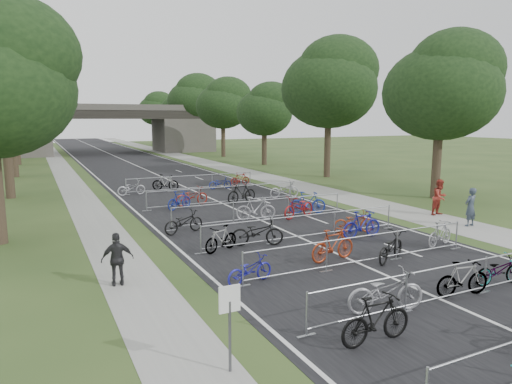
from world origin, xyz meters
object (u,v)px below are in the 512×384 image
at_px(overpass_bridge, 107,129).
at_px(pedestrian_b, 440,197).
at_px(park_sign, 230,312).
at_px(pedestrian_c, 117,260).
at_px(pedestrian_a, 470,207).

distance_m(overpass_bridge, pedestrian_b, 53.76).
xyz_separation_m(park_sign, pedestrian_c, (-1.18, 5.96, -0.44)).
bearing_deg(park_sign, pedestrian_c, 101.24).
relative_size(park_sign, pedestrian_c, 1.11).
distance_m(park_sign, pedestrian_a, 16.53).
bearing_deg(park_sign, pedestrian_a, 23.59).
height_order(pedestrian_b, pedestrian_c, pedestrian_b).
distance_m(park_sign, pedestrian_c, 6.09).
bearing_deg(pedestrian_a, overpass_bridge, -86.21).
bearing_deg(overpass_bridge, pedestrian_c, -98.11).
height_order(park_sign, pedestrian_a, pedestrian_a).
bearing_deg(pedestrian_b, overpass_bridge, 91.40).
distance_m(pedestrian_a, pedestrian_b, 2.56).
xyz_separation_m(pedestrian_b, pedestrian_c, (-17.04, -3.11, -0.13)).
bearing_deg(pedestrian_c, pedestrian_a, -173.90).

